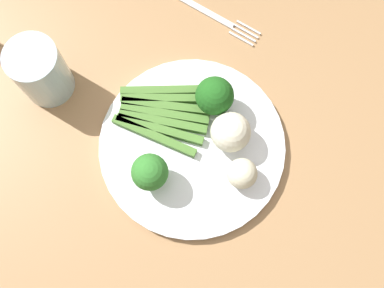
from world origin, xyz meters
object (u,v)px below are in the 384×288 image
(broccoli_front_left, at_px, (215,96))
(water_glass, at_px, (40,71))
(plate, at_px, (192,146))
(asparagus_bundle, at_px, (163,114))
(fork, at_px, (215,17))
(cauliflower_mid, at_px, (242,174))
(broccoli_right, at_px, (150,172))
(cauliflower_edge, at_px, (231,132))
(dining_table, at_px, (191,130))

(broccoli_front_left, bearing_deg, water_glass, -83.93)
(plate, relative_size, water_glass, 2.73)
(plate, relative_size, asparagus_bundle, 1.92)
(fork, distance_m, water_glass, 0.29)
(broccoli_front_left, bearing_deg, cauliflower_mid, 34.11)
(broccoli_front_left, relative_size, water_glass, 0.68)
(broccoli_right, xyz_separation_m, cauliflower_edge, (-0.09, 0.09, -0.01))
(dining_table, distance_m, broccoli_right, 0.20)
(fork, bearing_deg, plate, -67.68)
(broccoli_front_left, height_order, water_glass, water_glass)
(asparagus_bundle, relative_size, water_glass, 1.42)
(asparagus_bundle, bearing_deg, broccoli_front_left, 20.83)
(dining_table, height_order, broccoli_front_left, broccoli_front_left)
(cauliflower_mid, bearing_deg, broccoli_right, -74.47)
(cauliflower_edge, bearing_deg, asparagus_bundle, -94.79)
(cauliflower_edge, distance_m, fork, 0.22)
(broccoli_front_left, distance_m, cauliflower_mid, 0.12)
(plate, relative_size, fork, 1.72)
(asparagus_bundle, bearing_deg, cauliflower_mid, -29.89)
(broccoli_right, height_order, fork, broccoli_right)
(plate, relative_size, broccoli_right, 4.34)
(fork, bearing_deg, broccoli_front_left, -59.84)
(broccoli_right, bearing_deg, dining_table, 167.87)
(cauliflower_edge, xyz_separation_m, water_glass, (-0.02, -0.29, 0.01))
(cauliflower_edge, relative_size, fork, 0.36)
(broccoli_front_left, height_order, cauliflower_mid, broccoli_front_left)
(cauliflower_edge, height_order, cauliflower_mid, cauliflower_edge)
(asparagus_bundle, distance_m, cauliflower_mid, 0.15)
(cauliflower_edge, height_order, fork, cauliflower_edge)
(water_glass, bearing_deg, dining_table, 94.29)
(cauliflower_mid, bearing_deg, fork, -158.01)
(cauliflower_edge, distance_m, cauliflower_mid, 0.06)
(broccoli_front_left, relative_size, cauliflower_mid, 1.57)
(cauliflower_mid, bearing_deg, cauliflower_edge, -150.40)
(dining_table, height_order, broccoli_right, broccoli_right)
(broccoli_front_left, distance_m, cauliflower_edge, 0.06)
(broccoli_right, xyz_separation_m, cauliflower_mid, (-0.03, 0.13, -0.01))
(broccoli_front_left, relative_size, fork, 0.43)
(cauliflower_mid, relative_size, fork, 0.27)
(asparagus_bundle, xyz_separation_m, water_glass, (-0.01, -0.19, 0.03))
(broccoli_right, bearing_deg, broccoli_front_left, 155.74)
(broccoli_right, bearing_deg, fork, 175.41)
(broccoli_right, height_order, water_glass, water_glass)
(dining_table, relative_size, fork, 8.75)
(dining_table, height_order, fork, fork)
(broccoli_front_left, xyz_separation_m, cauliflower_edge, (0.04, 0.04, -0.01))
(cauliflower_edge, xyz_separation_m, fork, (-0.20, -0.07, -0.04))
(asparagus_bundle, distance_m, fork, 0.19)
(broccoli_right, distance_m, cauliflower_edge, 0.13)
(broccoli_right, height_order, cauliflower_edge, broccoli_right)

